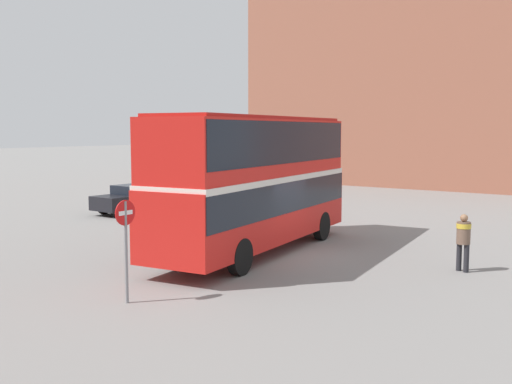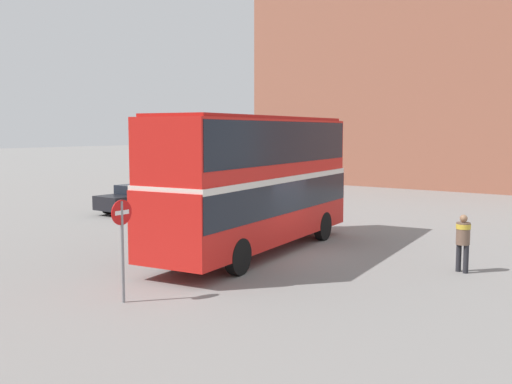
# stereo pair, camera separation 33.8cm
# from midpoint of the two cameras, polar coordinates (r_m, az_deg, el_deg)

# --- Properties ---
(ground_plane) EXTENTS (240.00, 240.00, 0.00)m
(ground_plane) POSITION_cam_midpoint_polar(r_m,az_deg,el_deg) (20.48, 3.58, -6.05)
(ground_plane) COLOR gray
(building_row_right) EXTENTS (11.71, 30.45, 16.62)m
(building_row_right) POSITION_cam_midpoint_polar(r_m,az_deg,el_deg) (49.55, 18.58, 10.32)
(building_row_right) COLOR #935642
(building_row_right) RESTS_ON ground_plane
(double_decker_bus) EXTENTS (10.59, 3.84, 4.71)m
(double_decker_bus) POSITION_cam_midpoint_polar(r_m,az_deg,el_deg) (20.57, 0.47, 1.63)
(double_decker_bus) COLOR red
(double_decker_bus) RESTS_ON ground_plane
(pedestrian_foreground) EXTENTS (0.55, 0.55, 1.74)m
(pedestrian_foreground) POSITION_cam_midpoint_polar(r_m,az_deg,el_deg) (18.96, 19.60, -4.07)
(pedestrian_foreground) COLOR #232328
(pedestrian_foreground) RESTS_ON ground_plane
(parked_car_kerb_near) EXTENTS (4.15, 2.42, 1.47)m
(parked_car_kerb_near) POSITION_cam_midpoint_polar(r_m,az_deg,el_deg) (39.88, -3.45, 0.87)
(parked_car_kerb_near) COLOR silver
(parked_car_kerb_near) RESTS_ON ground_plane
(parked_car_kerb_far) EXTENTS (4.57, 1.96, 1.44)m
(parked_car_kerb_far) POSITION_cam_midpoint_polar(r_m,az_deg,el_deg) (31.53, -10.70, -0.55)
(parked_car_kerb_far) COLOR black
(parked_car_kerb_far) RESTS_ON ground_plane
(no_entry_sign) EXTENTS (0.62, 0.08, 2.56)m
(no_entry_sign) POSITION_cam_midpoint_polar(r_m,az_deg,el_deg) (14.98, -12.01, -3.93)
(no_entry_sign) COLOR gray
(no_entry_sign) RESTS_ON ground_plane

